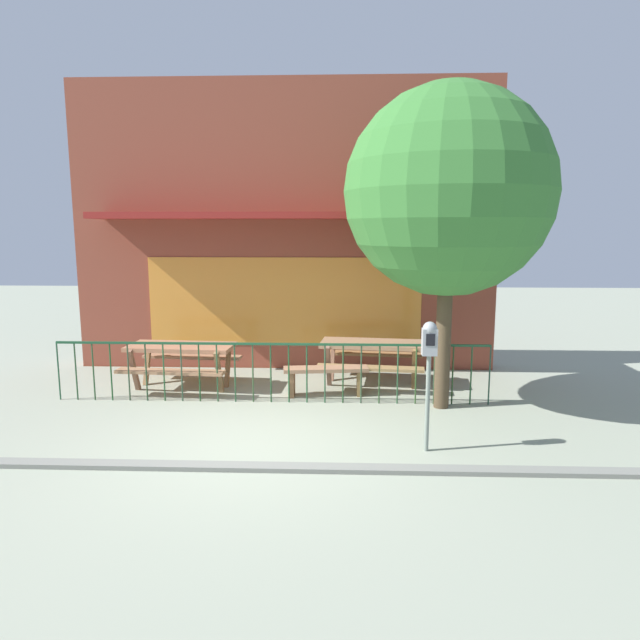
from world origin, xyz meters
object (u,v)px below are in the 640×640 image
parking_meter_near (429,352)px  street_tree (449,192)px  patio_bench (326,375)px  picnic_table_left (181,354)px  picnic_table_right (372,351)px

parking_meter_near → street_tree: (0.49, 1.76, 2.01)m
patio_bench → parking_meter_near: bearing=-60.3°
picnic_table_left → patio_bench: size_ratio=1.32×
parking_meter_near → patio_bench: bearing=119.7°
picnic_table_left → parking_meter_near: parking_meter_near is taller
picnic_table_left → parking_meter_near: size_ratio=1.15×
street_tree → picnic_table_left: bearing=168.6°
picnic_table_left → patio_bench: bearing=-7.2°
picnic_table_right → street_tree: bearing=-50.6°
picnic_table_left → street_tree: street_tree is taller
patio_bench → parking_meter_near: 2.82m
street_tree → patio_bench: bearing=163.1°
picnic_table_left → parking_meter_near: (3.83, -2.63, 0.65)m
parking_meter_near → street_tree: 2.72m
picnic_table_left → picnic_table_right: 3.32m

